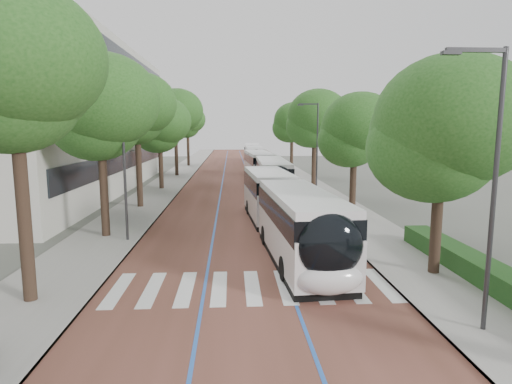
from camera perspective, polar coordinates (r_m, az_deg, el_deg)
ground at (r=15.62m, az=-1.06°, el=-13.94°), size 160.00×160.00×0.00m
road at (r=54.76m, az=-2.69°, el=2.18°), size 11.00×140.00×0.02m
sidewalk_left at (r=55.20m, az=-10.50°, el=2.15°), size 4.00×140.00×0.12m
sidewalk_right at (r=55.34m, az=5.11°, el=2.28°), size 4.00×140.00×0.12m
kerb_left at (r=54.99m, az=-8.54°, el=2.18°), size 0.20×140.00×0.14m
kerb_right at (r=55.10m, az=3.15°, el=2.27°), size 0.20×140.00×0.14m
zebra_crossing at (r=16.55m, az=-0.49°, el=-12.54°), size 10.55×3.60×0.01m
lane_line_left at (r=54.77m, az=-4.36°, el=2.18°), size 0.12×126.00×0.01m
lane_line_right at (r=54.80m, az=-1.01°, el=2.21°), size 0.12×126.00×0.01m
office_building at (r=46.48m, az=-27.66°, el=8.77°), size 18.11×40.00×14.00m
hedge at (r=18.19m, az=29.44°, el=-10.05°), size 1.20×14.00×0.80m
streetlight_near at (r=13.55m, az=28.71°, el=2.62°), size 1.82×0.20×8.00m
streetlight_far at (r=37.15m, az=7.90°, el=6.60°), size 1.82×0.20×8.00m
lamp_post_left at (r=23.19m, az=-17.16°, el=3.53°), size 0.14×0.14×8.00m
trees_left at (r=40.37m, az=-13.39°, el=9.72°), size 6.39×60.29×10.30m
trees_right at (r=37.02m, az=9.71°, el=8.64°), size 6.01×47.80×9.25m
lead_bus at (r=22.85m, az=3.79°, el=-2.49°), size 3.68×18.52×3.20m
bus_queued_0 at (r=38.45m, az=2.22°, el=1.96°), size 2.72×12.44×3.20m
bus_queued_1 at (r=51.25m, az=0.40°, el=3.58°), size 3.17×12.51×3.20m
bus_queued_2 at (r=65.00m, az=-0.19°, el=4.60°), size 2.62×12.42×3.20m
bus_queued_3 at (r=78.46m, az=-0.53°, el=5.26°), size 3.20×12.52×3.20m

